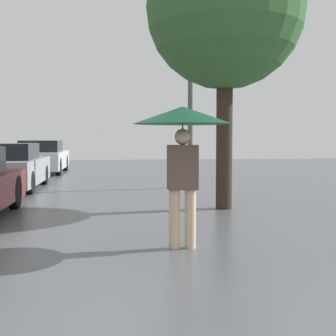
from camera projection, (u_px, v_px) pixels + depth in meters
The scene contains 5 objects.
pedestrian at pixel (183, 129), 5.92m from camera, with size 1.27×1.27×1.82m.
parked_car_third at pixel (8, 168), 12.93m from camera, with size 1.74×4.11×1.28m.
parked_car_farthest at pixel (42, 158), 19.01m from camera, with size 1.76×4.31×1.33m.
tree at pixel (225, 11), 9.18m from camera, with size 3.12×3.12×5.51m.
street_lamp at pixel (190, 106), 13.21m from camera, with size 0.27×0.27×4.06m.
Camera 1 is at (-0.50, -1.07, 1.41)m, focal length 50.00 mm.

